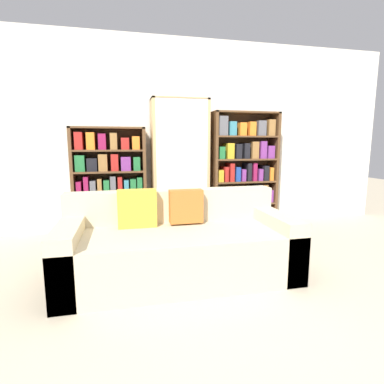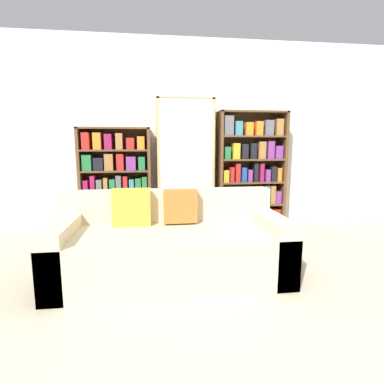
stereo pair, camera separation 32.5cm
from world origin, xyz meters
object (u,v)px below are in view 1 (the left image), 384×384
(couch, at_px, (178,246))
(wine_bottle, at_px, (223,231))
(display_cabinet, at_px, (180,167))
(bookshelf_right, at_px, (244,173))
(bookshelf_left, at_px, (109,183))

(couch, xyz_separation_m, wine_bottle, (0.70, 0.74, -0.12))
(couch, height_order, display_cabinet, display_cabinet)
(couch, bearing_deg, display_cabinet, 78.75)
(display_cabinet, bearing_deg, bookshelf_right, 0.92)
(couch, distance_m, wine_bottle, 1.02)
(couch, xyz_separation_m, bookshelf_left, (-0.67, 1.51, 0.42))
(display_cabinet, height_order, wine_bottle, display_cabinet)
(couch, height_order, bookshelf_left, bookshelf_left)
(display_cabinet, bearing_deg, wine_bottle, -61.94)
(bookshelf_left, xyz_separation_m, display_cabinet, (0.97, -0.02, 0.20))
(couch, height_order, wine_bottle, couch)
(display_cabinet, relative_size, wine_bottle, 4.66)
(bookshelf_right, distance_m, wine_bottle, 1.15)
(bookshelf_left, relative_size, wine_bottle, 3.67)
(couch, xyz_separation_m, display_cabinet, (0.30, 1.49, 0.62))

